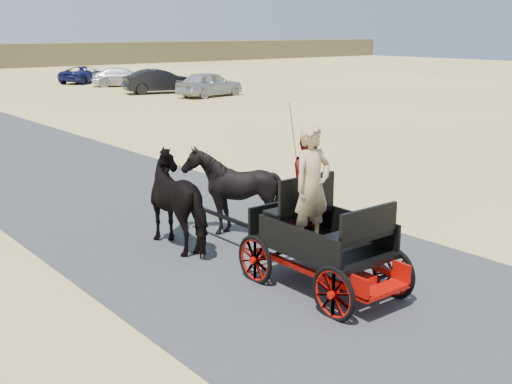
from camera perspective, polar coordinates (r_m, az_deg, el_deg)
ground at (r=11.20m, az=0.05°, el=-5.72°), size 140.00×140.00×0.00m
road at (r=11.20m, az=0.05°, el=-5.69°), size 6.00×140.00×0.01m
carriage at (r=9.78m, az=5.90°, el=-6.59°), size 1.30×2.40×0.72m
horse_left at (r=11.56m, az=-6.48°, el=-0.78°), size 0.91×2.01×1.70m
horse_right at (r=12.15m, az=-2.09°, el=0.06°), size 1.37×1.54×1.70m
driver_man at (r=9.30m, az=5.00°, el=0.48°), size 0.66×0.43×1.80m
passenger_woman at (r=10.05m, az=4.90°, el=0.87°), size 0.77×0.60×1.58m
car_a at (r=38.16m, az=-4.15°, el=9.56°), size 4.55×2.46×1.47m
car_b at (r=40.55m, az=-8.51°, el=9.72°), size 4.71×2.58×1.47m
car_c at (r=45.92m, az=-11.70°, el=9.96°), size 4.63×3.70×1.26m
car_d at (r=49.62m, az=-14.97°, el=10.06°), size 4.80×4.12×1.23m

